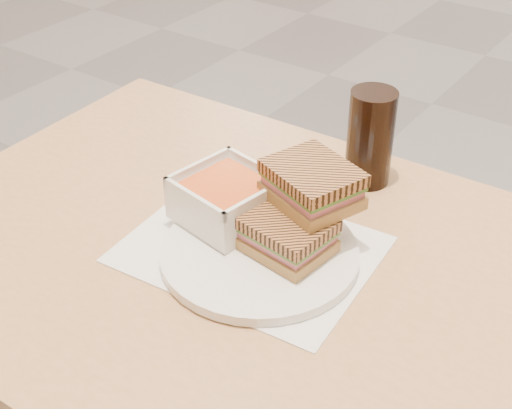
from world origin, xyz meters
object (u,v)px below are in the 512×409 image
Objects in this scene: main_table at (310,346)px; soup_bowl at (227,200)px; plate at (259,253)px; panini_lower at (287,234)px; cola_glass at (370,138)px.

soup_bowl is (-0.16, 0.03, 0.16)m from main_table.
plate is 0.05m from panini_lower.
main_table is 0.15m from plate.
soup_bowl is at bearing 168.34° from main_table.
panini_lower reaches higher than plate.
panini_lower is (0.03, 0.02, 0.03)m from plate.
soup_bowl is at bearing -114.68° from cola_glass.
plate reaches higher than main_table.
cola_glass is at bearing 103.37° from main_table.
soup_bowl is at bearing 157.03° from plate.
soup_bowl is 0.11m from panini_lower.
plate is 0.09m from soup_bowl.
main_table is at bearing -11.66° from soup_bowl.
panini_lower reaches higher than main_table.
cola_glass is (0.02, 0.26, 0.07)m from plate.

